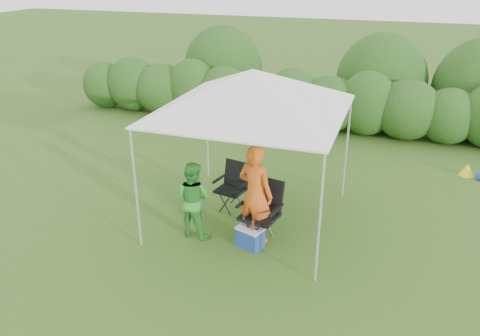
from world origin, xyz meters
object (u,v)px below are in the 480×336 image
(canopy, at_px, (253,91))
(chair_left, at_px, (233,183))
(woman, at_px, (193,199))
(chair_right, at_px, (262,207))
(man, at_px, (255,194))
(cooler, at_px, (250,237))

(canopy, distance_m, chair_left, 2.01)
(chair_left, bearing_deg, woman, -94.01)
(chair_right, bearing_deg, chair_left, 144.48)
(chair_right, relative_size, man, 0.61)
(chair_left, height_order, woman, woman)
(canopy, relative_size, cooler, 6.03)
(canopy, relative_size, woman, 2.24)
(man, bearing_deg, chair_left, -36.73)
(man, bearing_deg, cooler, 103.62)
(chair_left, height_order, man, man)
(canopy, bearing_deg, man, -67.62)
(canopy, xyz_separation_m, woman, (-0.80, -0.86, -1.77))
(canopy, distance_m, chair_right, 1.98)
(chair_left, bearing_deg, canopy, -20.12)
(cooler, bearing_deg, chair_left, 139.48)
(chair_right, distance_m, woman, 1.21)
(man, relative_size, woman, 1.28)
(canopy, relative_size, chair_right, 2.86)
(man, bearing_deg, chair_right, -123.10)
(man, height_order, cooler, man)
(chair_right, bearing_deg, canopy, 133.40)
(chair_right, height_order, chair_left, chair_right)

